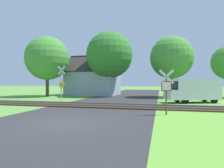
% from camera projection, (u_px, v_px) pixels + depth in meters
% --- Properties ---
extents(ground_plane, '(160.00, 160.00, 0.00)m').
position_uv_depth(ground_plane, '(63.00, 123.00, 9.51)').
color(ground_plane, '#5B933D').
extents(road_asphalt, '(8.39, 80.00, 0.01)m').
position_uv_depth(road_asphalt, '(80.00, 116.00, 11.45)').
color(road_asphalt, '#2D2D30').
rests_on(road_asphalt, ground).
extents(rail_track, '(60.00, 2.60, 0.22)m').
position_uv_depth(rail_track, '(103.00, 106.00, 16.04)').
color(rail_track, '#422D1E').
rests_on(rail_track, ground).
extents(stop_sign_near, '(0.88, 0.16, 2.72)m').
position_uv_depth(stop_sign_near, '(166.00, 89.00, 11.89)').
color(stop_sign_near, brown).
rests_on(stop_sign_near, ground).
extents(crossing_sign_far, '(0.87, 0.18, 3.56)m').
position_uv_depth(crossing_sign_far, '(61.00, 82.00, 19.70)').
color(crossing_sign_far, '#9E9EA5').
rests_on(crossing_sign_far, ground).
extents(house, '(7.89, 6.19, 6.08)m').
position_uv_depth(house, '(93.00, 82.00, 30.26)').
color(house, '#99A3B7').
rests_on(house, ground).
extents(tree_right, '(5.55, 5.55, 7.93)m').
position_uv_depth(tree_right, '(172.00, 58.00, 25.89)').
color(tree_right, '#513823').
rests_on(tree_right, ground).
extents(tree_center, '(6.45, 6.45, 8.96)m').
position_uv_depth(tree_center, '(109.00, 55.00, 27.63)').
color(tree_center, '#513823').
rests_on(tree_center, ground).
extents(tree_left, '(5.95, 5.95, 8.19)m').
position_uv_depth(tree_left, '(47.00, 58.00, 27.31)').
color(tree_left, '#513823').
rests_on(tree_left, ground).
extents(mail_truck, '(5.24, 3.49, 2.24)m').
position_uv_depth(mail_truck, '(193.00, 90.00, 18.94)').
color(mail_truck, white).
rests_on(mail_truck, ground).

